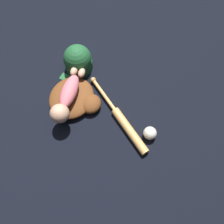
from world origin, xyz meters
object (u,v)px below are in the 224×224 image
(baseball_bat, at_px, (124,123))
(baseball_cap, at_px, (78,60))
(baseball, at_px, (150,133))
(baby_figure, at_px, (66,98))
(baseball_glove, at_px, (75,98))

(baseball_bat, xyz_separation_m, baseball_cap, (-0.39, -0.32, 0.05))
(baseball, height_order, baseball_cap, baseball_cap)
(baby_figure, xyz_separation_m, baseball_bat, (0.08, 0.34, -0.09))
(baseball, bearing_deg, baseball_glove, -111.96)
(baseball_bat, height_order, baseball_cap, baseball_cap)
(baseball_bat, bearing_deg, baseball, 69.44)
(baby_figure, bearing_deg, baseball_cap, 177.25)
(baby_figure, xyz_separation_m, baseball_cap, (-0.30, 0.01, -0.04))
(baby_figure, bearing_deg, baseball, 74.00)
(baseball_glove, distance_m, baseball_bat, 0.34)
(baseball_glove, distance_m, baby_figure, 0.10)
(baseball, bearing_deg, baseball_cap, -133.04)
(baseball_glove, bearing_deg, baseball, 68.04)
(baseball_glove, bearing_deg, baby_figure, -32.80)
(baby_figure, distance_m, baseball_bat, 0.36)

